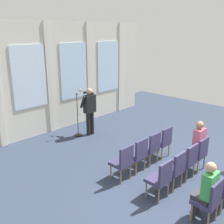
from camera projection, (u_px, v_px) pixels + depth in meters
name	position (u px, v px, depth m)	size (l,w,h in m)	color
ground_plane	(198.00, 190.00, 6.27)	(15.10, 15.10, 0.00)	#2D384C
rear_partition	(54.00, 77.00, 9.57)	(9.31, 0.14, 3.94)	beige
speaker	(89.00, 108.00, 9.35)	(0.52, 0.69, 1.70)	black
mic_stand	(78.00, 127.00, 9.44)	(0.28, 0.28, 1.55)	black
chair_r0_c0	(123.00, 161.00, 6.56)	(0.46, 0.44, 0.94)	olive
chair_r0_c1	(138.00, 153.00, 6.96)	(0.46, 0.44, 0.94)	olive
chair_r0_c2	(151.00, 146.00, 7.37)	(0.46, 0.44, 0.94)	olive
chair_r0_c3	(163.00, 140.00, 7.77)	(0.46, 0.44, 0.94)	olive
chair_r1_c0	(161.00, 177.00, 5.82)	(0.46, 0.44, 0.94)	olive
chair_r1_c1	(175.00, 168.00, 6.22)	(0.46, 0.44, 0.94)	olive
chair_r1_c2	(188.00, 159.00, 6.63)	(0.46, 0.44, 0.94)	olive
chair_r1_c3	(199.00, 152.00, 7.03)	(0.46, 0.44, 0.94)	olive
audience_r1_c3	(197.00, 143.00, 7.01)	(0.36, 0.39, 1.38)	#2D2D33
chair_r2_c0	(210.00, 199.00, 5.08)	(0.46, 0.44, 0.94)	olive
audience_r2_c0	(206.00, 189.00, 5.08)	(0.36, 0.39, 1.29)	#2D2D33
chair_r2_c1	(222.00, 186.00, 5.48)	(0.46, 0.44, 0.94)	olive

